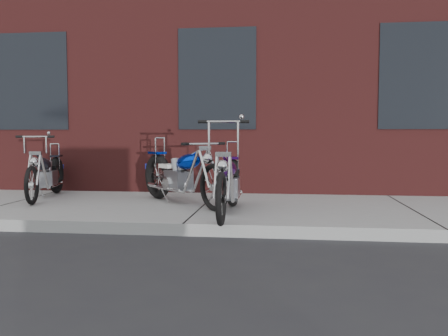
# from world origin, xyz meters

# --- Properties ---
(ground) EXTENTS (120.00, 120.00, 0.00)m
(ground) POSITION_xyz_m (0.00, 0.00, 0.00)
(ground) COLOR #2F2F31
(ground) RESTS_ON ground
(sidewalk) EXTENTS (22.00, 3.00, 0.15)m
(sidewalk) POSITION_xyz_m (0.00, 1.50, 0.07)
(sidewalk) COLOR #959492
(sidewalk) RESTS_ON ground
(building_brick) EXTENTS (22.00, 10.00, 8.00)m
(building_brick) POSITION_xyz_m (0.00, 8.00, 4.00)
(building_brick) COLOR maroon
(building_brick) RESTS_ON ground
(chopper_purple) EXTENTS (0.53, 2.19, 1.23)m
(chopper_purple) POSITION_xyz_m (0.46, 0.75, 0.55)
(chopper_purple) COLOR black
(chopper_purple) RESTS_ON sidewalk
(chopper_blue) EXTENTS (1.67, 1.75, 1.00)m
(chopper_blue) POSITION_xyz_m (-0.35, 1.59, 0.57)
(chopper_blue) COLOR black
(chopper_blue) RESTS_ON sidewalk
(chopper_third) EXTENTS (0.63, 2.03, 1.04)m
(chopper_third) POSITION_xyz_m (-2.73, 1.98, 0.52)
(chopper_third) COLOR black
(chopper_third) RESTS_ON sidewalk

